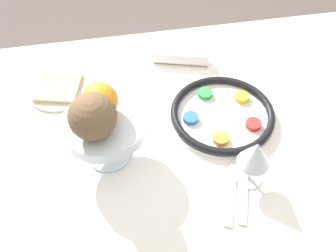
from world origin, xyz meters
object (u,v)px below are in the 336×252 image
bread_plate (59,89)px  seder_plate (222,114)px  napkin_roll (180,57)px  coconut (93,116)px  wine_glass (255,155)px  orange_fruit (100,101)px  fruit_stand (105,129)px

bread_plate → seder_plate: bearing=156.7°
seder_plate → napkin_roll: 0.26m
seder_plate → coconut: 0.39m
wine_glass → bread_plate: size_ratio=0.78×
seder_plate → napkin_roll: (0.07, -0.25, 0.01)m
wine_glass → orange_fruit: 0.37m
fruit_stand → wine_glass: bearing=157.8°
seder_plate → fruit_stand: fruit_stand is taller
seder_plate → fruit_stand: bearing=12.8°
seder_plate → bread_plate: (0.44, -0.19, -0.01)m
orange_fruit → bread_plate: 0.31m
fruit_stand → bread_plate: bearing=-64.3°
wine_glass → napkin_roll: 0.46m
bread_plate → coconut: bearing=110.2°
orange_fruit → bread_plate: bearing=-62.2°
wine_glass → orange_fruit: bearing=-25.8°
coconut → orange_fruit: bearing=-107.4°
orange_fruit → bread_plate: orange_fruit is taller
fruit_stand → napkin_roll: 0.41m
fruit_stand → seder_plate: bearing=-167.2°
bread_plate → napkin_roll: (-0.37, -0.06, 0.01)m
wine_glass → napkin_roll: bearing=-80.5°
seder_plate → orange_fruit: 0.36m
wine_glass → bread_plate: (0.45, -0.39, -0.09)m
coconut → fruit_stand: bearing=-121.6°
napkin_roll → wine_glass: bearing=99.5°
fruit_stand → orange_fruit: 0.07m
seder_plate → wine_glass: wine_glass is taller
fruit_stand → coconut: bearing=58.4°
fruit_stand → coconut: (0.02, 0.03, 0.08)m
wine_glass → fruit_stand: 0.35m
fruit_stand → orange_fruit: (0.00, -0.02, 0.07)m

